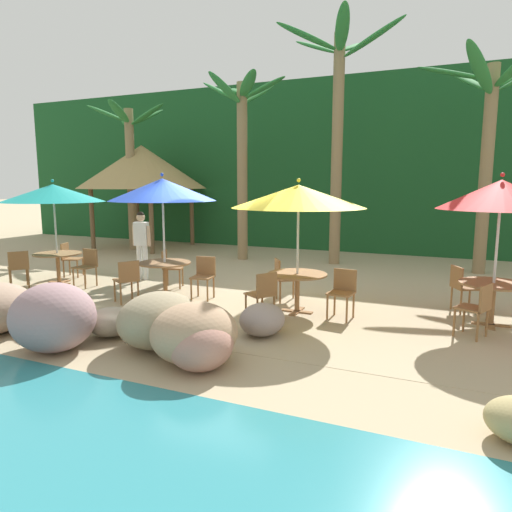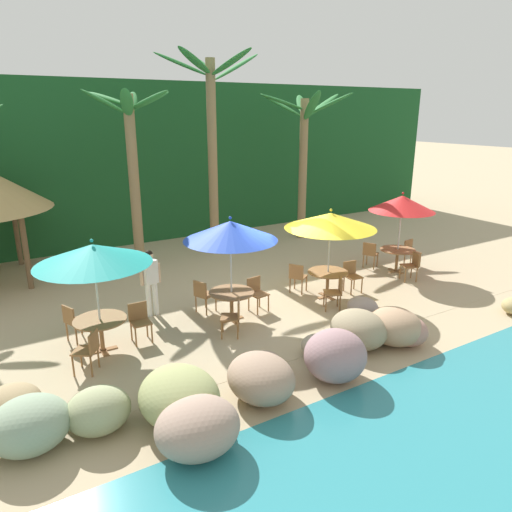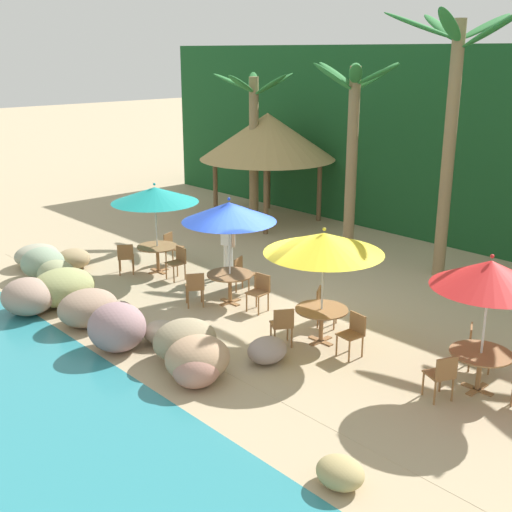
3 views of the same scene
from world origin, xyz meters
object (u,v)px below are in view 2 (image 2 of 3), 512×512
Objects in this scene: chair_teal_seaward at (140,319)px; umbrella_yellow at (330,221)px; chair_red_inland at (370,253)px; dining_table_teal at (100,325)px; dining_table_blue at (232,297)px; chair_blue_inland at (203,294)px; chair_red_seaward at (411,251)px; chair_teal_left at (89,349)px; chair_blue_left at (234,315)px; chair_yellow_inland at (297,276)px; chair_yellow_seaward at (351,274)px; chair_teal_inland at (74,320)px; palm_tree_third at (211,125)px; palm_tree_fourth at (304,140)px; palm_tree_second at (132,153)px; umbrella_blue at (230,231)px; chair_red_left at (412,264)px; umbrella_red at (402,203)px; dining_table_yellow at (328,276)px; chair_yellow_left at (336,291)px; umbrella_teal at (93,254)px; dining_table_red at (397,253)px; chair_blue_seaward at (256,291)px; waiter_in_white at (151,278)px.

chair_teal_seaward is 0.35× the size of umbrella_yellow.
dining_table_teal is at bearing -172.53° from chair_red_inland.
dining_table_blue is 0.86m from chair_blue_inland.
umbrella_yellow reaches higher than chair_red_seaward.
chair_blue_left is (3.15, -0.08, 0.00)m from chair_teal_left.
chair_yellow_seaward is at bearing -25.82° from chair_yellow_inland.
palm_tree_third is (5.75, 4.67, 3.94)m from chair_teal_inland.
palm_tree_second is at bearing -176.58° from palm_tree_fourth.
dining_table_teal is 1.26× the size of chair_teal_seaward.
umbrella_blue is 1.94m from chair_blue_left.
chair_yellow_seaward is 2.18m from chair_red_left.
chair_blue_inland is 0.34× the size of umbrella_red.
chair_yellow_seaward is 3.00m from umbrella_red.
dining_table_blue and dining_table_yellow have the same top height.
umbrella_blue is 6.24m from chair_red_left.
chair_yellow_inland and chair_yellow_left have the same top height.
chair_red_left is at bearing -39.65° from palm_tree_second.
chair_teal_left is at bearing -174.16° from dining_table_yellow.
chair_red_inland is at bearing 7.47° from umbrella_teal.
chair_red_left is at bearing -9.50° from chair_blue_inland.
chair_red_inland is (-0.48, 0.71, -0.10)m from dining_table_red.
chair_teal_seaward is at bearing 177.06° from umbrella_blue.
umbrella_yellow is at bearing -1.69° from chair_teal_seaward.
umbrella_red is at bearing -90.00° from dining_table_red.
umbrella_yellow is at bearing -7.43° from chair_teal_inland.
chair_yellow_left reaches higher than dining_table_red.
chair_blue_seaward is at bearing 173.40° from umbrella_yellow.
dining_table_yellow is at bearing -120.10° from palm_tree_fourth.
umbrella_red is 2.94× the size of chair_red_left.
palm_tree_fourth reaches higher than dining_table_red.
chair_blue_left is 0.79× the size of dining_table_yellow.
chair_yellow_left is 0.51× the size of waiter_in_white.
umbrella_yellow reaches higher than dining_table_teal.
chair_teal_left and chair_red_inland have the same top height.
chair_red_seaward is at bearing 5.57° from umbrella_blue.
dining_table_teal is 1.26× the size of chair_teal_left.
chair_yellow_left is (5.69, -0.86, -0.10)m from dining_table_teal.
dining_table_yellow is at bearing 12.52° from chair_blue_left.
chair_teal_left is 9.46m from chair_red_inland.
chair_yellow_inland is (5.92, -0.18, 0.00)m from chair_teal_inland.
dining_table_teal is 1.00× the size of dining_table_blue.
umbrella_blue reaches higher than umbrella_yellow.
chair_teal_left is 0.33× the size of umbrella_blue.
waiter_in_white is (1.94, 0.47, 0.47)m from chair_teal_inland.
chair_yellow_left is at bearing -161.45° from chair_red_seaward.
chair_blue_left is 6.43m from chair_red_inland.
umbrella_teal reaches higher than chair_blue_seaward.
palm_tree_second is (-0.62, 5.15, 1.44)m from umbrella_blue.
chair_yellow_left is 0.13× the size of palm_tree_third.
chair_red_left is 9.14m from palm_tree_second.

